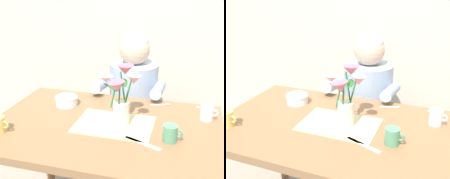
# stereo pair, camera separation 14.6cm
# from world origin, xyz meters

# --- Properties ---
(wood_panel_backdrop) EXTENTS (4.00, 0.10, 2.50)m
(wood_panel_backdrop) POSITION_xyz_m (0.00, 1.05, 1.25)
(wood_panel_backdrop) COLOR beige
(wood_panel_backdrop) RESTS_ON ground_plane
(dining_table) EXTENTS (1.20, 0.80, 0.74)m
(dining_table) POSITION_xyz_m (0.00, 0.00, 0.64)
(dining_table) COLOR olive
(dining_table) RESTS_ON ground_plane
(seated_person) EXTENTS (0.45, 0.47, 1.14)m
(seated_person) POSITION_xyz_m (0.03, 0.62, 0.56)
(seated_person) COLOR #4C4C56
(seated_person) RESTS_ON ground_plane
(striped_placemat) EXTENTS (0.40, 0.28, 0.00)m
(striped_placemat) POSITION_xyz_m (0.05, 0.01, 0.74)
(striped_placemat) COLOR beige
(striped_placemat) RESTS_ON dining_table
(flower_vase) EXTENTS (0.24, 0.23, 0.31)m
(flower_vase) POSITION_xyz_m (0.08, 0.01, 0.91)
(flower_vase) COLOR silver
(flower_vase) RESTS_ON dining_table
(ceramic_bowl) EXTENTS (0.14, 0.14, 0.06)m
(ceramic_bowl) POSITION_xyz_m (-0.29, 0.18, 0.77)
(ceramic_bowl) COLOR white
(ceramic_bowl) RESTS_ON dining_table
(dinner_knife) EXTENTS (0.18, 0.09, 0.00)m
(dinner_knife) POSITION_xyz_m (0.22, -0.13, 0.74)
(dinner_knife) COLOR silver
(dinner_knife) RESTS_ON dining_table
(ceramic_mug) EXTENTS (0.09, 0.07, 0.08)m
(ceramic_mug) POSITION_xyz_m (0.34, -0.07, 0.78)
(ceramic_mug) COLOR #569970
(ceramic_mug) RESTS_ON dining_table
(coffee_cup) EXTENTS (0.09, 0.07, 0.08)m
(coffee_cup) POSITION_xyz_m (0.51, 0.20, 0.78)
(coffee_cup) COLOR silver
(coffee_cup) RESTS_ON dining_table
(spoon_0) EXTENTS (0.12, 0.05, 0.01)m
(spoon_0) POSITION_xyz_m (0.27, 0.33, 0.74)
(spoon_0) COLOR silver
(spoon_0) RESTS_ON dining_table
(spoon_1) EXTENTS (0.11, 0.06, 0.01)m
(spoon_1) POSITION_xyz_m (0.53, 0.32, 0.74)
(spoon_1) COLOR silver
(spoon_1) RESTS_ON dining_table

